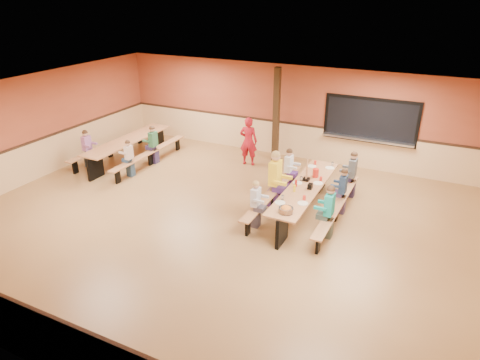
% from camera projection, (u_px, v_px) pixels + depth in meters
% --- Properties ---
extents(ground, '(12.00, 12.00, 0.00)m').
position_uv_depth(ground, '(215.00, 221.00, 10.40)').
color(ground, brown).
rests_on(ground, ground).
extents(room_envelope, '(12.04, 10.04, 3.02)m').
position_uv_depth(room_envelope, '(215.00, 195.00, 10.11)').
color(room_envelope, '#9B482D').
rests_on(room_envelope, ground).
extents(kitchen_pass_through, '(2.78, 0.28, 1.38)m').
position_uv_depth(kitchen_pass_through, '(370.00, 122.00, 12.81)').
color(kitchen_pass_through, black).
rests_on(kitchen_pass_through, ground).
extents(structural_post, '(0.18, 0.18, 3.00)m').
position_uv_depth(structural_post, '(276.00, 115.00, 13.47)').
color(structural_post, black).
rests_on(structural_post, ground).
extents(cafeteria_table_main, '(1.91, 3.70, 0.74)m').
position_uv_depth(cafeteria_table_main, '(305.00, 194.00, 10.55)').
color(cafeteria_table_main, '#A76C42').
rests_on(cafeteria_table_main, ground).
extents(cafeteria_table_second, '(1.91, 3.70, 0.74)m').
position_uv_depth(cafeteria_table_second, '(129.00, 146.00, 13.79)').
color(cafeteria_table_second, '#A76C42').
rests_on(cafeteria_table_second, ground).
extents(seated_child_white_left, '(0.35, 0.28, 1.16)m').
position_uv_depth(seated_child_white_left, '(256.00, 204.00, 9.93)').
color(seated_child_white_left, silver).
rests_on(seated_child_white_left, ground).
extents(seated_adult_yellow, '(0.50, 0.41, 1.47)m').
position_uv_depth(seated_adult_yellow, '(275.00, 179.00, 10.85)').
color(seated_adult_yellow, yellow).
rests_on(seated_adult_yellow, ground).
extents(seated_child_grey_left, '(0.37, 0.30, 1.20)m').
position_uv_depth(seated_child_grey_left, '(289.00, 170.00, 11.74)').
color(seated_child_grey_left, silver).
rests_on(seated_child_grey_left, ground).
extents(seated_child_teal_right, '(0.39, 0.32, 1.26)m').
position_uv_depth(seated_child_teal_right, '(329.00, 212.00, 9.50)').
color(seated_child_teal_right, '#158D81').
rests_on(seated_child_teal_right, ground).
extents(seated_child_navy_right, '(0.35, 0.29, 1.17)m').
position_uv_depth(seated_child_navy_right, '(342.00, 191.00, 10.55)').
color(seated_child_navy_right, navy).
rests_on(seated_child_navy_right, ground).
extents(seated_child_char_right, '(0.40, 0.32, 1.26)m').
position_uv_depth(seated_child_char_right, '(352.00, 175.00, 11.39)').
color(seated_child_char_right, '#4A5055').
rests_on(seated_child_char_right, ground).
extents(seated_child_purple_sec, '(0.36, 0.29, 1.19)m').
position_uv_depth(seated_child_purple_sec, '(87.00, 149.00, 13.30)').
color(seated_child_purple_sec, '#9D5F96').
rests_on(seated_child_purple_sec, ground).
extents(seated_child_green_sec, '(0.37, 0.31, 1.22)m').
position_uv_depth(seated_child_green_sec, '(154.00, 145.00, 13.60)').
color(seated_child_green_sec, '#306943').
rests_on(seated_child_green_sec, ground).
extents(seated_child_tan_sec, '(0.32, 0.26, 1.11)m').
position_uv_depth(seated_child_tan_sec, '(129.00, 159.00, 12.65)').
color(seated_child_tan_sec, beige).
rests_on(seated_child_tan_sec, ground).
extents(standing_woman, '(0.62, 0.46, 1.55)m').
position_uv_depth(standing_woman, '(248.00, 141.00, 13.43)').
color(standing_woman, '#AC1320').
rests_on(standing_woman, ground).
extents(punch_pitcher, '(0.16, 0.16, 0.22)m').
position_uv_depth(punch_pitcher, '(316.00, 173.00, 10.94)').
color(punch_pitcher, red).
rests_on(punch_pitcher, cafeteria_table_main).
extents(chip_bowl, '(0.32, 0.32, 0.15)m').
position_uv_depth(chip_bowl, '(286.00, 210.00, 9.21)').
color(chip_bowl, orange).
rests_on(chip_bowl, cafeteria_table_main).
extents(napkin_dispenser, '(0.10, 0.14, 0.13)m').
position_uv_depth(napkin_dispenser, '(310.00, 186.00, 10.31)').
color(napkin_dispenser, black).
rests_on(napkin_dispenser, cafeteria_table_main).
extents(condiment_mustard, '(0.06, 0.06, 0.17)m').
position_uv_depth(condiment_mustard, '(294.00, 188.00, 10.16)').
color(condiment_mustard, yellow).
rests_on(condiment_mustard, cafeteria_table_main).
extents(condiment_ketchup, '(0.06, 0.06, 0.17)m').
position_uv_depth(condiment_ketchup, '(296.00, 183.00, 10.42)').
color(condiment_ketchup, '#B2140F').
rests_on(condiment_ketchup, cafeteria_table_main).
extents(table_paddle, '(0.16, 0.16, 0.56)m').
position_uv_depth(table_paddle, '(306.00, 175.00, 10.73)').
color(table_paddle, black).
rests_on(table_paddle, cafeteria_table_main).
extents(place_settings, '(0.65, 3.30, 0.11)m').
position_uv_depth(place_settings, '(305.00, 184.00, 10.44)').
color(place_settings, beige).
rests_on(place_settings, cafeteria_table_main).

